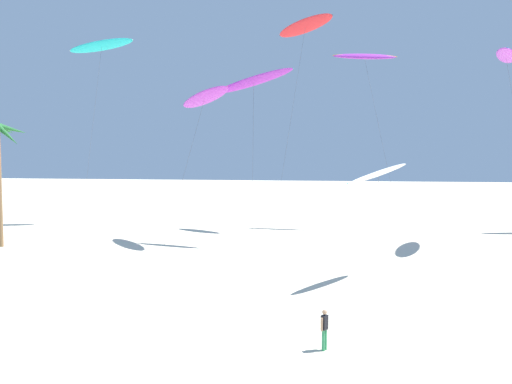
# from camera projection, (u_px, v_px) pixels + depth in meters

# --- Properties ---
(flying_kite_0) EXTENTS (6.85, 9.20, 18.83)m
(flying_kite_0) POSITION_uv_depth(u_px,v_px,m) (364.00, 56.00, 62.30)
(flying_kite_0) COLOR purple
(flying_kite_0) RESTS_ON ground
(flying_kite_1) EXTENTS (6.32, 7.11, 22.49)m
(flying_kite_1) POSITION_uv_depth(u_px,v_px,m) (305.00, 26.00, 60.99)
(flying_kite_1) COLOR red
(flying_kite_1) RESTS_ON ground
(flying_kite_3) EXTENTS (3.53, 8.74, 16.77)m
(flying_kite_3) POSITION_uv_depth(u_px,v_px,m) (506.00, 56.00, 50.02)
(flying_kite_3) COLOR purple
(flying_kite_3) RESTS_ON ground
(flying_kite_4) EXTENTS (7.37, 5.96, 15.71)m
(flying_kite_4) POSITION_uv_depth(u_px,v_px,m) (254.00, 81.00, 51.71)
(flying_kite_4) COLOR purple
(flying_kite_4) RESTS_ON ground
(flying_kite_7) EXTENTS (6.42, 6.62, 14.11)m
(flying_kite_7) POSITION_uv_depth(u_px,v_px,m) (205.00, 97.00, 52.37)
(flying_kite_7) COLOR purple
(flying_kite_7) RESTS_ON ground
(flying_kite_8) EXTENTS (4.74, 7.15, 7.76)m
(flying_kite_8) POSITION_uv_depth(u_px,v_px,m) (378.00, 174.00, 36.83)
(flying_kite_8) COLOR white
(flying_kite_8) RESTS_ON ground
(flying_kite_9) EXTENTS (7.01, 9.40, 21.16)m
(flying_kite_9) POSITION_uv_depth(u_px,v_px,m) (102.00, 46.00, 65.71)
(flying_kite_9) COLOR #19B2B7
(flying_kite_9) RESTS_ON ground
(person_foreground_walker) EXTENTS (0.32, 0.45, 1.74)m
(person_foreground_walker) POSITION_uv_depth(u_px,v_px,m) (324.00, 328.00, 24.64)
(person_foreground_walker) COLOR #338E56
(person_foreground_walker) RESTS_ON ground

